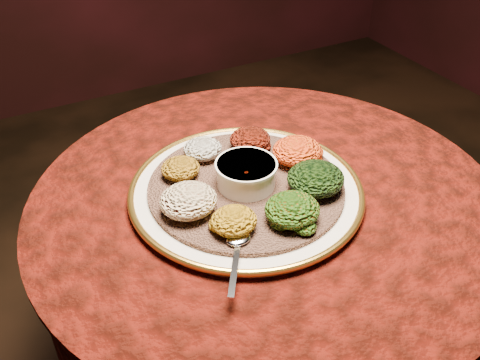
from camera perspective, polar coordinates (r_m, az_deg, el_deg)
name	(u,v)px	position (r m, az deg, el deg)	size (l,w,h in m)	color
table	(265,258)	(1.20, 2.65, -8.34)	(0.96, 0.96, 0.73)	black
platter	(246,191)	(1.07, 0.65, -1.16)	(0.53, 0.53, 0.02)	silver
injera	(246,187)	(1.06, 0.65, -0.70)	(0.39, 0.39, 0.01)	#895A44
stew_bowl	(246,172)	(1.04, 0.67, 0.81)	(0.12, 0.12, 0.05)	white
spoon	(238,243)	(0.92, -0.22, -6.77)	(0.10, 0.13, 0.01)	silver
portion_ayib	(203,149)	(1.13, -4.02, 3.34)	(0.08, 0.08, 0.04)	silver
portion_kitfo	(250,139)	(1.16, 1.09, 4.37)	(0.09, 0.09, 0.04)	black
portion_tikil	(297,151)	(1.12, 6.11, 3.09)	(0.11, 0.10, 0.05)	orange
portion_gomen	(316,179)	(1.04, 8.07, 0.15)	(0.11, 0.11, 0.05)	black
portion_mixveg	(292,210)	(0.97, 5.59, -3.17)	(0.10, 0.10, 0.05)	#B1460B
portion_kik	(234,221)	(0.94, -0.66, -4.37)	(0.08, 0.08, 0.04)	#B47A0F
portion_timatim	(189,201)	(0.98, -5.51, -2.19)	(0.11, 0.10, 0.05)	maroon
portion_shiro	(180,168)	(1.08, -6.37, 1.25)	(0.08, 0.08, 0.04)	#976412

